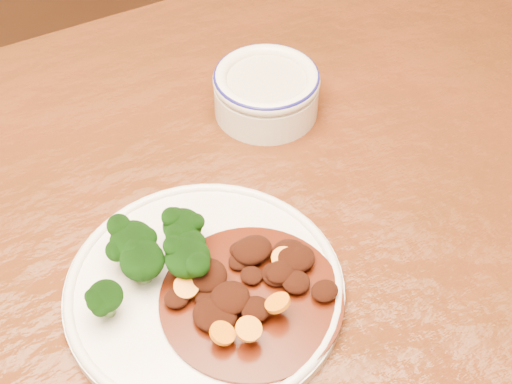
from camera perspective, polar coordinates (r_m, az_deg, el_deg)
dining_table at (r=0.85m, az=-8.73°, el=-8.41°), size 1.54×0.98×0.75m
dinner_plate at (r=0.74m, az=-4.15°, el=-7.68°), size 0.29×0.29×0.02m
broccoli_florets at (r=0.73m, az=-8.15°, el=-4.85°), size 0.14×0.10×0.05m
mince_stew at (r=0.72m, az=-0.51°, el=-7.61°), size 0.19×0.19×0.04m
dip_bowl at (r=0.92m, az=0.83°, el=8.14°), size 0.14×0.14×0.06m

